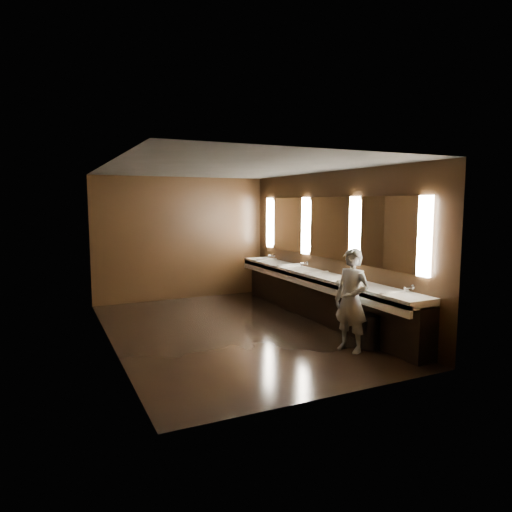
{
  "coord_description": "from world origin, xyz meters",
  "views": [
    {
      "loc": [
        -2.93,
        -7.17,
        2.23
      ],
      "look_at": [
        0.47,
        0.0,
        1.29
      ],
      "focal_mm": 32.0,
      "sensor_mm": 36.0,
      "label": 1
    }
  ],
  "objects": [
    {
      "name": "person",
      "position": [
        1.22,
        -1.75,
        0.78
      ],
      "size": [
        0.53,
        0.65,
        1.55
      ],
      "primitive_type": "imported",
      "rotation": [
        0.0,
        0.0,
        -1.24
      ],
      "color": "#859EC6",
      "rests_on": "floor"
    },
    {
      "name": "wall_left",
      "position": [
        -2.0,
        0.0,
        1.4
      ],
      "size": [
        0.02,
        6.0,
        2.8
      ],
      "primitive_type": "cube",
      "color": "black",
      "rests_on": "floor"
    },
    {
      "name": "mirror_band",
      "position": [
        1.98,
        -0.0,
        1.75
      ],
      "size": [
        0.06,
        5.03,
        1.15
      ],
      "color": "white",
      "rests_on": "wall_right"
    },
    {
      "name": "wall_back",
      "position": [
        0.0,
        3.0,
        1.4
      ],
      "size": [
        4.0,
        0.02,
        2.8
      ],
      "primitive_type": "cube",
      "color": "black",
      "rests_on": "floor"
    },
    {
      "name": "trash_bin",
      "position": [
        1.58,
        -1.76,
        0.26
      ],
      "size": [
        0.43,
        0.43,
        0.52
      ],
      "primitive_type": "cylinder",
      "rotation": [
        0.0,
        0.0,
        -0.35
      ],
      "color": "black",
      "rests_on": "floor"
    },
    {
      "name": "floor",
      "position": [
        0.0,
        0.0,
        0.0
      ],
      "size": [
        6.0,
        6.0,
        0.0
      ],
      "primitive_type": "plane",
      "color": "black",
      "rests_on": "ground"
    },
    {
      "name": "wall_right",
      "position": [
        2.0,
        0.0,
        1.4
      ],
      "size": [
        0.02,
        6.0,
        2.8
      ],
      "primitive_type": "cube",
      "color": "black",
      "rests_on": "floor"
    },
    {
      "name": "ceiling",
      "position": [
        0.0,
        0.0,
        2.8
      ],
      "size": [
        4.0,
        6.0,
        0.02
      ],
      "primitive_type": "cube",
      "color": "#2D2D2B",
      "rests_on": "wall_back"
    },
    {
      "name": "wall_front",
      "position": [
        0.0,
        -3.0,
        1.4
      ],
      "size": [
        4.0,
        0.02,
        2.8
      ],
      "primitive_type": "cube",
      "color": "black",
      "rests_on": "floor"
    },
    {
      "name": "sink_counter",
      "position": [
        1.79,
        0.0,
        0.5
      ],
      "size": [
        0.55,
        5.4,
        1.01
      ],
      "color": "black",
      "rests_on": "floor"
    }
  ]
}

